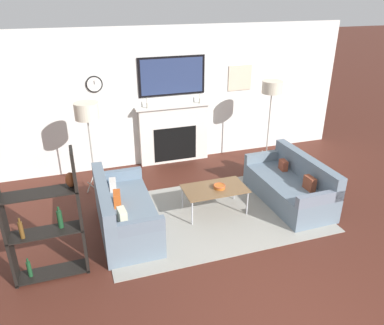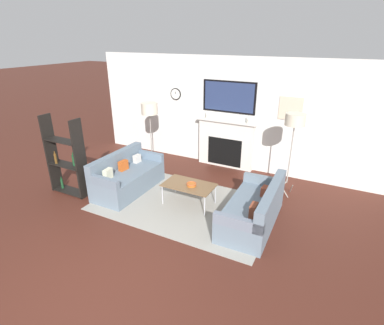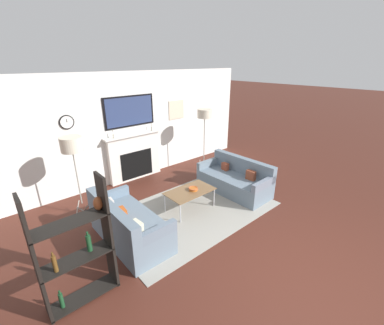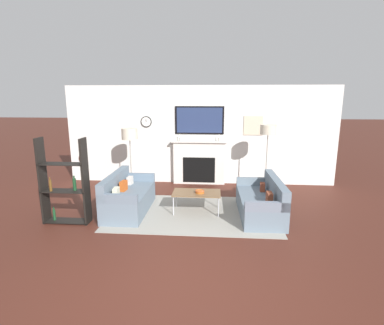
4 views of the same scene
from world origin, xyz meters
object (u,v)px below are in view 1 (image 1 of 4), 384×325
Objects in this scene: coffee_table at (215,190)px; floor_lamp_right at (272,89)px; decorative_bowl at (219,186)px; floor_lamp_left at (87,112)px; couch_right at (291,186)px; couch_left at (124,214)px; shelf_unit at (45,221)px.

floor_lamp_right reaches higher than coffee_table.
floor_lamp_left reaches higher than decorative_bowl.
floor_lamp_right reaches higher than couch_right.
floor_lamp_right reaches higher than floor_lamp_left.
floor_lamp_left is (-0.30, 1.38, 1.17)m from couch_left.
shelf_unit is at bearing -163.49° from coffee_table.
coffee_table is (-1.35, 0.08, 0.13)m from couch_right.
couch_right is 0.99× the size of floor_lamp_right.
coffee_table is at bearing -36.39° from floor_lamp_left.
couch_right is 1.04× the size of shelf_unit.
floor_lamp_left is at bearing 143.61° from coffee_table.
coffee_table is at bearing 16.51° from shelf_unit.
couch_right is at bearing 0.02° from couch_left.
couch_left is at bearing -176.78° from coffee_table.
floor_lamp_right is at bearing 26.33° from shelf_unit.
floor_lamp_left is (-1.83, 1.32, 1.01)m from decorative_bowl.
floor_lamp_left is at bearing 180.00° from floor_lamp_right.
decorative_bowl is at bearing -19.61° from coffee_table.
floor_lamp_right is at bearing -0.00° from floor_lamp_left.
coffee_table is 0.60× the size of shelf_unit.
floor_lamp_right is at bearing 24.00° from couch_left.
couch_right is 1.93m from floor_lamp_right.
floor_lamp_right is at bearing 40.13° from decorative_bowl.
couch_left is at bearing -179.98° from couch_right.
couch_right is at bearing -23.94° from floor_lamp_left.
floor_lamp_left is at bearing 156.06° from couch_right.
floor_lamp_right reaches higher than decorative_bowl.
couch_right is 3.90m from shelf_unit.
floor_lamp_right is (3.40, -0.00, 0.13)m from floor_lamp_left.
couch_right is 1.29m from decorative_bowl.
coffee_table is at bearing 160.39° from decorative_bowl.
shelf_unit reaches higher than couch_right.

